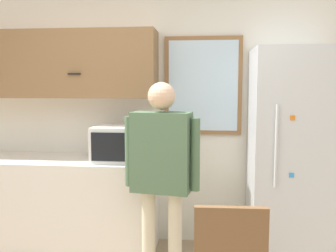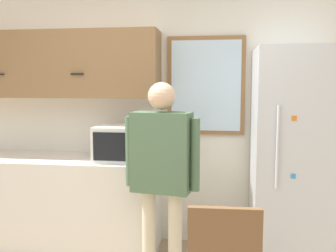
{
  "view_description": "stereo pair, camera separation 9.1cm",
  "coord_description": "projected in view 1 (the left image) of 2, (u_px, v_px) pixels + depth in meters",
  "views": [
    {
      "loc": [
        0.51,
        -1.74,
        1.58
      ],
      "look_at": [
        0.21,
        1.07,
        1.27
      ],
      "focal_mm": 40.0,
      "sensor_mm": 36.0,
      "label": 1
    },
    {
      "loc": [
        0.6,
        -1.73,
        1.58
      ],
      "look_at": [
        0.21,
        1.07,
        1.27
      ],
      "focal_mm": 40.0,
      "sensor_mm": 36.0,
      "label": 2
    }
  ],
  "objects": [
    {
      "name": "counter",
      "position": [
        40.0,
        203.0,
        3.61
      ],
      "size": [
        2.23,
        0.64,
        0.89
      ],
      "color": "silver",
      "rests_on": "ground_plane"
    },
    {
      "name": "window",
      "position": [
        203.0,
        86.0,
        3.63
      ],
      "size": [
        0.75,
        0.05,
        0.95
      ],
      "color": "olive"
    },
    {
      "name": "back_wall",
      "position": [
        156.0,
        108.0,
        3.75
      ],
      "size": [
        6.0,
        0.06,
        2.7
      ],
      "color": "silver",
      "rests_on": "ground_plane"
    },
    {
      "name": "person",
      "position": [
        162.0,
        163.0,
        2.91
      ],
      "size": [
        0.6,
        0.29,
        1.6
      ],
      "rotation": [
        0.0,
        0.0,
        -0.16
      ],
      "color": "beige",
      "rests_on": "ground_plane"
    },
    {
      "name": "microwave",
      "position": [
        120.0,
        143.0,
        3.42
      ],
      "size": [
        0.47,
        0.42,
        0.32
      ],
      "color": "white",
      "rests_on": "counter"
    },
    {
      "name": "refrigerator",
      "position": [
        291.0,
        157.0,
        3.29
      ],
      "size": [
        0.7,
        0.69,
        1.89
      ],
      "color": "silver",
      "rests_on": "ground_plane"
    },
    {
      "name": "upper_cabinets",
      "position": [
        42.0,
        65.0,
        3.61
      ],
      "size": [
        2.23,
        0.37,
        0.63
      ],
      "color": "olive"
    }
  ]
}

